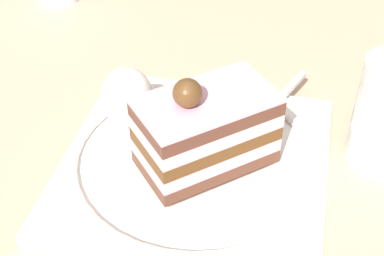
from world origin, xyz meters
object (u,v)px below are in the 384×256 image
dessert_plate (192,163)px  whipped_cream_dollop (124,97)px  cake_slice (202,130)px  fork (270,107)px

dessert_plate → whipped_cream_dollop: bearing=147.2°
cake_slice → fork: bearing=51.3°
whipped_cream_dollop → fork: bearing=11.9°
whipped_cream_dollop → fork: (0.13, 0.03, -0.03)m
dessert_plate → cake_slice: bearing=-38.0°
dessert_plate → fork: 0.10m
whipped_cream_dollop → dessert_plate: bearing=-32.8°
cake_slice → whipped_cream_dollop: bearing=146.5°
dessert_plate → fork: size_ratio=2.31×
fork → dessert_plate: bearing=-135.4°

